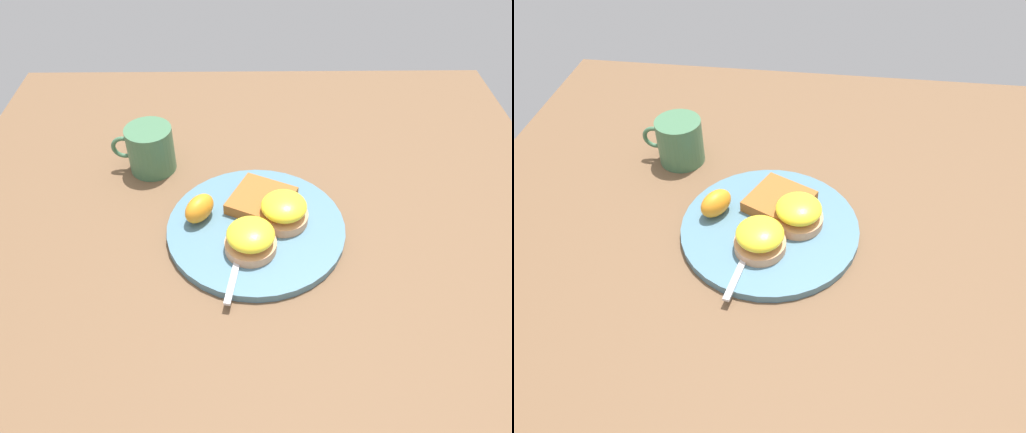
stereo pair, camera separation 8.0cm
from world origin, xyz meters
The scene contains 8 objects.
ground_plane centered at (0.00, 0.00, 0.00)m, with size 1.10×1.10×0.00m, color brown.
plate centered at (0.00, 0.00, 0.01)m, with size 0.29×0.29×0.01m, color slate.
sandwich_benedict_left centered at (0.01, 0.05, 0.04)m, with size 0.08×0.08×0.05m.
sandwich_benedict_right centered at (-0.05, -0.01, 0.04)m, with size 0.08×0.08×0.05m.
hashbrown_patty centered at (-0.01, -0.05, 0.02)m, with size 0.10×0.10×0.02m, color #9F5B25.
orange_wedge centered at (0.09, -0.02, 0.04)m, with size 0.06×0.04×0.04m, color orange.
fork centered at (0.02, 0.04, 0.02)m, with size 0.05×0.22×0.00m.
cup centered at (0.19, -0.17, 0.04)m, with size 0.11×0.09×0.09m.
Camera 2 is at (-0.07, 0.57, 0.59)m, focal length 35.00 mm.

